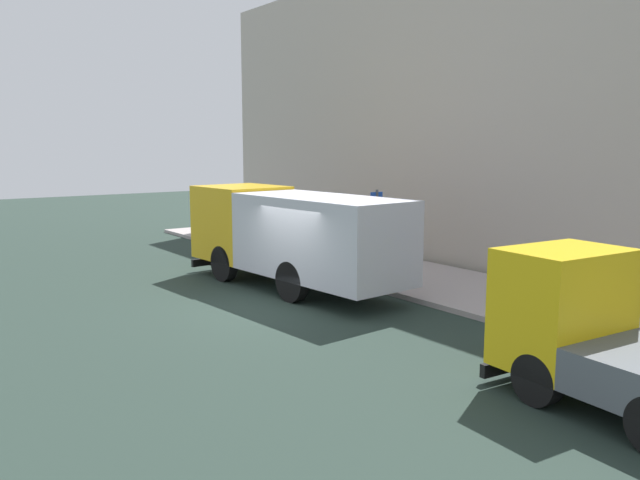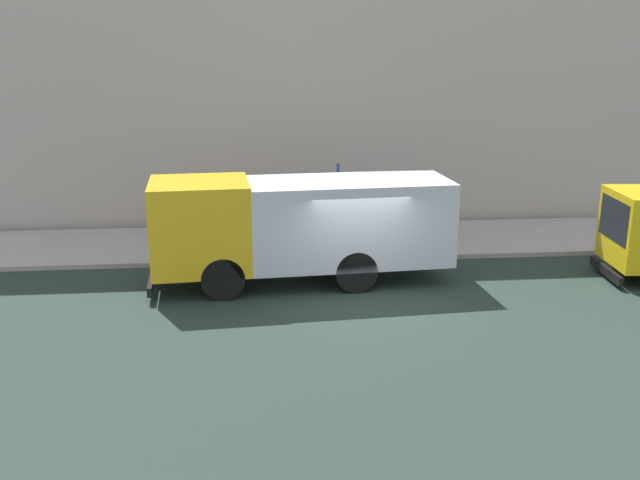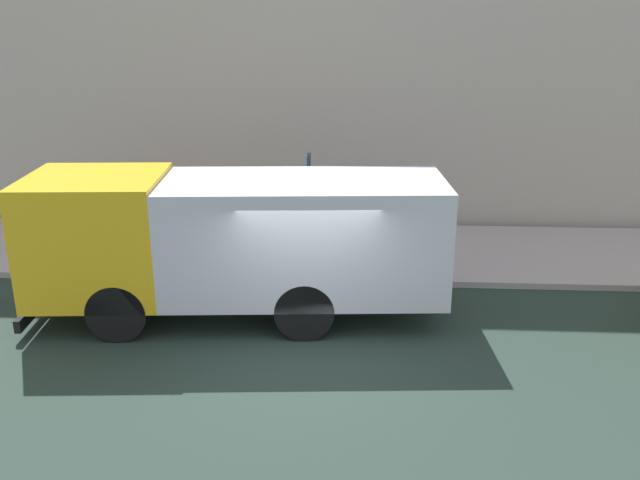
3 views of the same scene
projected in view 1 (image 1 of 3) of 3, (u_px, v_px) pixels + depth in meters
ground at (280, 305)px, 16.54m from camera, size 80.00×80.00×0.00m
sidewalk at (419, 279)px, 19.45m from camera, size 4.08×30.00×0.14m
building_facade at (480, 108)px, 20.16m from camera, size 0.50×30.00×10.55m
large_utility_truck at (292, 233)px, 18.28m from camera, size 2.87×8.05×2.84m
small_flatbed_truck at (612, 341)px, 9.93m from camera, size 2.45×4.85×2.42m
pedestrian_walking at (338, 227)px, 24.04m from camera, size 0.46×0.46×1.71m
street_sign_post at (376, 228)px, 18.48m from camera, size 0.44×0.08×2.71m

